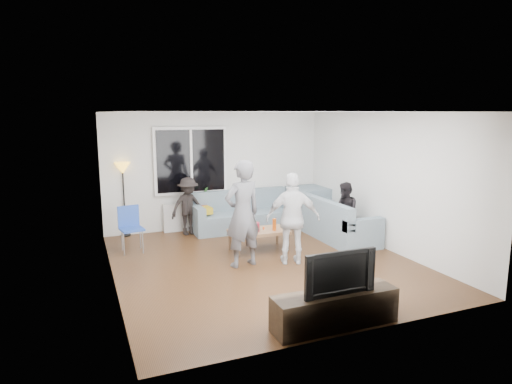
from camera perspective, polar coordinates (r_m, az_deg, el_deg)
name	(u,v)px	position (r m, az deg, el deg)	size (l,w,h in m)	color
floor	(264,264)	(7.91, 0.97, -9.13)	(5.00, 5.50, 0.04)	#56351C
ceiling	(264,111)	(7.47, 1.03, 10.36)	(5.00, 5.50, 0.04)	white
wall_back	(216,170)	(10.16, -5.12, 2.79)	(5.00, 0.04, 2.60)	silver
wall_front	(359,228)	(5.20, 13.03, -4.49)	(5.00, 0.04, 2.60)	silver
wall_left	(108,200)	(7.01, -18.34, -1.00)	(0.04, 5.50, 2.60)	silver
wall_right	(385,181)	(8.86, 16.18, 1.35)	(0.04, 5.50, 2.60)	silver
window_frame	(191,161)	(9.90, -8.33, 3.99)	(1.62, 0.06, 1.47)	white
window_glass	(191,161)	(9.86, -8.28, 3.96)	(1.50, 0.02, 1.35)	black
window_mullion	(191,161)	(9.85, -8.27, 3.96)	(0.05, 0.03, 1.35)	white
radiator	(193,216)	(10.07, -8.10, -3.07)	(1.30, 0.12, 0.62)	silver
potted_plant	(205,194)	(10.01, -6.59, -0.31)	(0.19, 0.15, 0.34)	#2D5C24
vase	(184,200)	(9.91, -9.15, -0.97)	(0.16, 0.16, 0.17)	silver
sofa_back_section	(243,211)	(9.99, -1.63, -2.40)	(2.30, 0.85, 0.85)	slate
sofa_right_section	(338,218)	(9.41, 10.39, -3.35)	(0.85, 2.00, 0.85)	slate
sofa_corner	(308,205)	(10.66, 6.71, -1.66)	(0.85, 0.85, 0.85)	slate
cushion_yellow	(202,211)	(9.67, -6.88, -2.37)	(0.38, 0.32, 0.14)	gold
cushion_red	(201,210)	(9.75, -7.00, -2.27)	(0.36, 0.30, 0.13)	maroon
coffee_table	(259,240)	(8.51, 0.37, -6.18)	(1.10, 0.60, 0.40)	#8F6745
pitcher	(255,227)	(8.35, -0.13, -4.48)	(0.17, 0.17, 0.17)	maroon
side_chair	(132,230)	(8.68, -15.59, -4.66)	(0.40, 0.40, 0.86)	#2648A7
floor_lamp	(124,200)	(9.78, -16.51, -0.96)	(0.32, 0.32, 1.56)	yellow
player_left	(243,214)	(7.51, -1.73, -2.80)	(0.66, 0.44, 1.82)	#545459
player_right	(293,219)	(7.68, 4.74, -3.42)	(0.93, 0.39, 1.59)	silver
spectator_right	(345,212)	(9.16, 11.28, -2.57)	(0.59, 0.46, 1.22)	black
spectator_back	(188,206)	(9.63, -8.64, -1.80)	(0.80, 0.46, 1.24)	black
tv_console	(335,309)	(5.71, 10.06, -14.53)	(1.60, 0.40, 0.44)	#332619
television	(336,271)	(5.53, 10.22, -9.89)	(0.95, 0.12, 0.54)	black
bottle_d	(274,224)	(8.41, 2.36, -4.17)	(0.07, 0.07, 0.23)	#D45412
bottle_b	(254,227)	(8.26, -0.22, -4.47)	(0.08, 0.08, 0.22)	#167E1F
bottle_a	(240,225)	(8.45, -2.08, -4.21)	(0.07, 0.07, 0.20)	#F3540E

